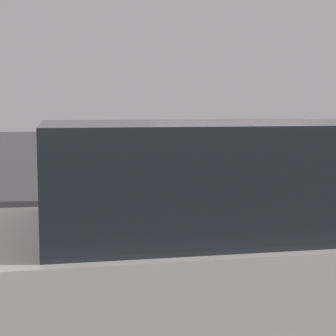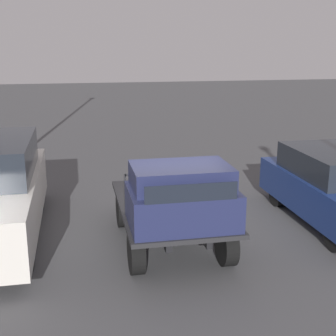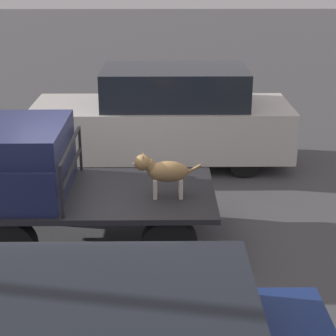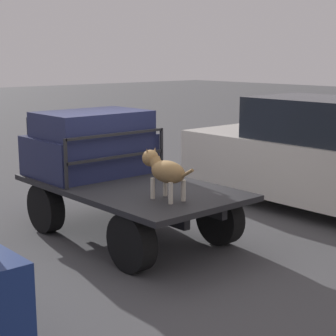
% 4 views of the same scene
% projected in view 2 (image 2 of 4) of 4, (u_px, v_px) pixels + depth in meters
% --- Properties ---
extents(ground_plane, '(80.00, 80.00, 0.00)m').
position_uv_depth(ground_plane, '(170.00, 243.00, 9.28)').
color(ground_plane, '#474749').
extents(flatbed_truck, '(3.52, 1.94, 0.83)m').
position_uv_depth(flatbed_truck, '(170.00, 215.00, 9.13)').
color(flatbed_truck, black).
rests_on(flatbed_truck, ground).
extents(truck_cab, '(1.34, 1.82, 1.01)m').
position_uv_depth(truck_cab, '(182.00, 197.00, 7.98)').
color(truck_cab, '#1E2347').
rests_on(truck_cab, flatbed_truck).
extents(truck_headboard, '(0.04, 1.82, 0.73)m').
position_uv_depth(truck_headboard, '(173.00, 184.00, 8.65)').
color(truck_headboard, '#232326').
rests_on(truck_headboard, flatbed_truck).
extents(dog, '(0.99, 0.30, 0.66)m').
position_uv_depth(dog, '(169.00, 171.00, 9.94)').
color(dog, beige).
rests_on(dog, flatbed_truck).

